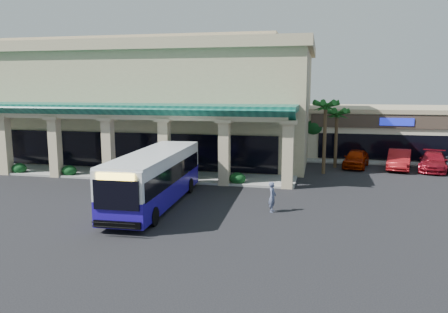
% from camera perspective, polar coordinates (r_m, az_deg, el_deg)
% --- Properties ---
extents(ground, '(110.00, 110.00, 0.00)m').
position_cam_1_polar(ground, '(27.04, -5.47, -5.96)').
color(ground, black).
extents(main_building, '(30.80, 14.80, 11.35)m').
position_cam_1_polar(main_building, '(43.91, -9.15, 7.26)').
color(main_building, tan).
rests_on(main_building, ground).
extents(arcade, '(30.00, 6.20, 5.70)m').
position_cam_1_polar(arcade, '(35.73, -14.45, 2.14)').
color(arcade, '#0D5144').
rests_on(arcade, ground).
extents(strip_mall, '(22.50, 12.50, 4.90)m').
position_cam_1_polar(strip_mall, '(50.02, 23.84, 3.11)').
color(strip_mall, beige).
rests_on(strip_mall, ground).
extents(palm_0, '(2.40, 2.40, 6.60)m').
position_cam_1_polar(palm_0, '(36.02, 13.03, 2.97)').
color(palm_0, '#154F19').
rests_on(palm_0, ground).
extents(palm_1, '(2.40, 2.40, 5.80)m').
position_cam_1_polar(palm_1, '(39.07, 14.44, 2.79)').
color(palm_1, '#154F19').
rests_on(palm_1, ground).
extents(broadleaf_tree, '(2.60, 2.60, 4.81)m').
position_cam_1_polar(broadleaf_tree, '(44.07, 11.61, 2.94)').
color(broadleaf_tree, black).
rests_on(broadleaf_tree, ground).
extents(transit_bus, '(3.08, 11.55, 3.20)m').
position_cam_1_polar(transit_bus, '(26.19, -8.98, -2.93)').
color(transit_bus, '#21119E').
rests_on(transit_bus, ground).
extents(pedestrian, '(0.47, 0.66, 1.73)m').
position_cam_1_polar(pedestrian, '(24.84, 6.33, -5.27)').
color(pedestrian, '#505977').
rests_on(pedestrian, ground).
extents(car_silver, '(2.79, 4.91, 1.57)m').
position_cam_1_polar(car_silver, '(39.91, 16.86, -0.25)').
color(car_silver, '#971D00').
rests_on(car_silver, ground).
extents(car_white, '(2.77, 5.36, 1.68)m').
position_cam_1_polar(car_white, '(40.27, 21.91, -0.36)').
color(car_white, maroon).
rests_on(car_white, ground).
extents(car_red, '(3.38, 5.68, 1.54)m').
position_cam_1_polar(car_red, '(40.75, 25.65, -0.60)').
color(car_red, maroon).
rests_on(car_red, ground).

